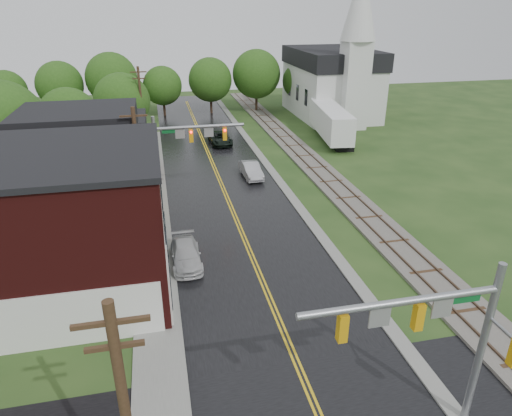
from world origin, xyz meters
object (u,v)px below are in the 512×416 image
object	(u,v)px
traffic_signal_near	(436,326)
tree_left_e	(123,102)
utility_pole_b	(139,168)
semi_trailer	(331,121)
church	(334,76)
suv_dark	(220,138)
brick_building	(31,228)
tree_left_b	(3,128)
sedan_silver	(251,170)
tree_left_c	(71,119)
traffic_signal_far	(182,143)
pickup_white	(186,255)
utility_pole_c	(142,106)

from	to	relation	value
traffic_signal_near	tree_left_e	world-z (taller)	tree_left_e
utility_pole_b	semi_trailer	bearing A→B (deg)	42.34
church	suv_dark	size ratio (longest dim) A/B	3.96
brick_building	church	size ratio (longest dim) A/B	0.71
tree_left_b	sedan_silver	distance (m)	21.51
utility_pole_b	tree_left_c	size ratio (longest dim) A/B	1.18
utility_pole_b	traffic_signal_near	bearing A→B (deg)	-62.81
brick_building	sedan_silver	size ratio (longest dim) A/B	3.29
utility_pole_b	suv_dark	world-z (taller)	utility_pole_b
traffic_signal_far	suv_dark	distance (m)	17.38
brick_building	semi_trailer	bearing A→B (deg)	44.34
church	traffic_signal_near	world-z (taller)	church
tree_left_c	sedan_silver	xyz separation A→B (m)	(16.90, -8.78, -3.80)
church	semi_trailer	distance (m)	13.16
traffic_signal_near	tree_left_e	size ratio (longest dim) A/B	0.90
suv_dark	tree_left_c	bearing A→B (deg)	-170.85
tree_left_b	tree_left_e	distance (m)	16.67
tree_left_c	semi_trailer	size ratio (longest dim) A/B	0.60
pickup_white	traffic_signal_far	bearing A→B (deg)	84.86
tree_left_e	semi_trailer	size ratio (longest dim) A/B	0.64
traffic_signal_near	tree_left_b	xyz separation A→B (m)	(-21.32, 29.90, 0.75)
brick_building	tree_left_c	size ratio (longest dim) A/B	1.87
traffic_signal_near	tree_left_c	bearing A→B (deg)	114.56
church	pickup_white	xyz separation A→B (m)	(-24.27, -37.33, -5.18)
pickup_white	semi_trailer	distance (m)	32.18
brick_building	tree_left_c	distance (m)	24.94
suv_dark	traffic_signal_far	bearing A→B (deg)	-110.35
utility_pole_b	tree_left_b	xyz separation A→B (m)	(-11.05, 9.90, 1.00)
brick_building	sedan_silver	xyz separation A→B (m)	(15.54, 16.12, -3.44)
traffic_signal_near	suv_dark	xyz separation A→B (m)	(-1.64, 40.99, -4.27)
tree_left_e	semi_trailer	bearing A→B (deg)	-9.21
tree_left_c	suv_dark	bearing A→B (deg)	11.15
traffic_signal_far	tree_left_b	size ratio (longest dim) A/B	0.76
utility_pole_c	sedan_silver	bearing A→B (deg)	-52.59
traffic_signal_far	sedan_silver	distance (m)	8.81
tree_left_b	tree_left_e	bearing A→B (deg)	57.26
utility_pole_b	sedan_silver	size ratio (longest dim) A/B	2.07
sedan_silver	pickup_white	distance (m)	16.43
tree_left_e	pickup_white	world-z (taller)	tree_left_e
church	utility_pole_b	distance (m)	41.55
brick_building	tree_left_b	bearing A→B (deg)	107.61
traffic_signal_near	traffic_signal_far	distance (m)	25.94
church	utility_pole_c	xyz separation A→B (m)	(-26.80, -9.74, -1.11)
tree_left_b	tree_left_e	world-z (taller)	tree_left_b
utility_pole_c	tree_left_b	world-z (taller)	tree_left_b
sedan_silver	tree_left_c	bearing A→B (deg)	149.84
traffic_signal_far	utility_pole_b	bearing A→B (deg)	-123.68
traffic_signal_far	tree_left_c	world-z (taller)	tree_left_c
traffic_signal_near	pickup_white	size ratio (longest dim) A/B	1.63
traffic_signal_far	utility_pole_c	distance (m)	17.33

